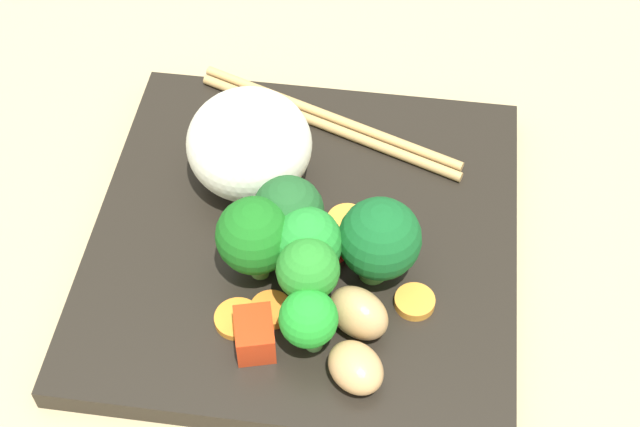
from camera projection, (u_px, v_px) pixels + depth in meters
The scene contains 18 objects.
ground_plane at pixel (305, 256), 63.44cm from camera, with size 110.00×110.00×2.00cm, color tan.
square_plate at pixel (304, 240), 62.00cm from camera, with size 28.15×28.15×1.71cm, color black.
rice_mound at pixel (249, 144), 61.81cm from camera, with size 8.48×8.73×6.78cm, color white.
broccoli_floret_0 at pixel (308, 273), 54.72cm from camera, with size 3.86×3.86×6.05cm.
broccoli_floret_1 at pixel (380, 240), 56.69cm from camera, with size 5.23×5.23×6.11cm.
broccoli_floret_2 at pixel (309, 319), 53.43cm from camera, with size 3.52×3.52×4.88cm.
broccoli_floret_3 at pixel (288, 213), 57.91cm from camera, with size 4.61×4.61×6.04cm.
broccoli_floret_4 at pixel (255, 236), 56.46cm from camera, with size 4.91×4.91×6.29cm.
broccoli_floret_5 at pixel (307, 244), 56.39cm from camera, with size 4.51×4.51×5.87cm.
carrot_slice_0 at pixel (415, 302), 57.43cm from camera, with size 2.55×2.55×0.63cm, color orange.
carrot_slice_1 at pixel (238, 319), 56.71cm from camera, with size 2.89×2.89×0.50cm, color orange.
carrot_slice_2 at pixel (271, 310), 57.06cm from camera, with size 2.59×2.59×0.64cm, color orange.
carrot_slice_3 at pixel (347, 222), 61.44cm from camera, with size 2.75×2.75×0.69cm, color orange.
pepper_chunk_0 at pixel (334, 249), 59.68cm from camera, with size 2.08×1.58×1.23cm, color red.
pepper_chunk_1 at pixel (255, 334), 54.93cm from camera, with size 2.95×2.29×2.33cm, color red.
chicken_piece_0 at pixel (358, 313), 55.39cm from camera, with size 3.99×2.82×3.18cm, color tan.
chicken_piece_1 at pixel (356, 368), 53.46cm from camera, with size 3.69×2.95×2.41cm, color tan.
chopstick_pair at pixel (333, 122), 67.40cm from camera, with size 20.57×8.54×0.72cm.
Camera 1 is at (-7.24, 37.19, 49.97)cm, focal length 51.65 mm.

